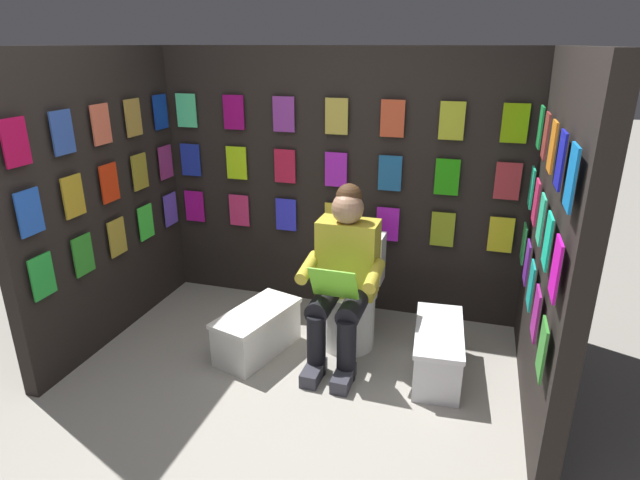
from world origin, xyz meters
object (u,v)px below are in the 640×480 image
object	(u,v)px
person_reading	(343,276)
comic_longbox_near	(438,351)
comic_longbox_far	(257,331)
toilet	(351,298)

from	to	relation	value
person_reading	comic_longbox_near	xyz separation A→B (m)	(-0.65, 0.04, -0.43)
person_reading	comic_longbox_near	size ratio (longest dim) A/B	1.66
comic_longbox_far	toilet	bearing A→B (deg)	-132.71
comic_longbox_far	person_reading	bearing A→B (deg)	-151.70
person_reading	comic_longbox_far	size ratio (longest dim) A/B	1.67
comic_longbox_far	comic_longbox_near	bearing A→B (deg)	-160.11
toilet	comic_longbox_near	xyz separation A→B (m)	(-0.64, 0.26, -0.16)
person_reading	toilet	bearing A→B (deg)	-89.87
person_reading	comic_longbox_near	world-z (taller)	person_reading
person_reading	comic_longbox_near	bearing A→B (deg)	177.55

